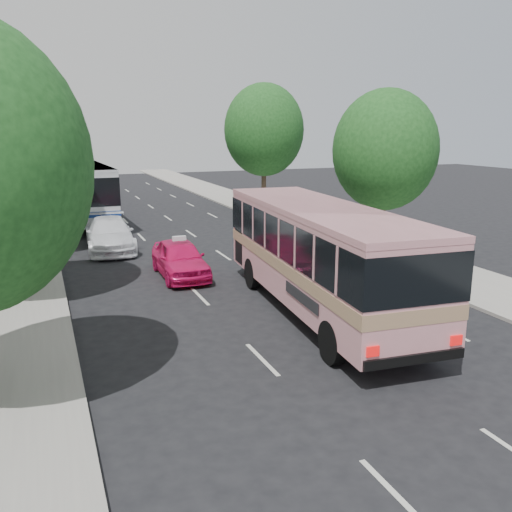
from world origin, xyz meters
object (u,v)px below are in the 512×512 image
pink_taxi (180,259)px  white_pickup (110,234)px  tour_coach_front (81,187)px  tour_coach_rear (65,176)px  pink_bus (319,247)px

pink_taxi → white_pickup: size_ratio=0.81×
pink_taxi → tour_coach_front: size_ratio=0.35×
pink_taxi → tour_coach_rear: (-3.12, 26.39, 1.38)m
pink_bus → tour_coach_front: bearing=109.5°
white_pickup → tour_coach_rear: (-1.06, 20.14, 1.35)m
pink_taxi → white_pickup: bearing=109.2°
white_pickup → tour_coach_front: 9.58m
tour_coach_front → pink_taxi: bearing=-82.7°
white_pickup → pink_bus: bearing=-63.9°
pink_bus → white_pickup: pink_bus is taller
white_pickup → tour_coach_front: bearing=96.6°
tour_coach_front → tour_coach_rear: bearing=90.6°
pink_bus → white_pickup: size_ratio=2.07×
pink_taxi → tour_coach_front: 15.99m
tour_coach_front → tour_coach_rear: 10.70m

